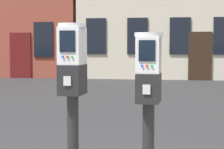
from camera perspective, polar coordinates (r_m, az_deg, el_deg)
parking_meter_near_kerb at (r=3.11m, az=-5.63°, el=-1.66°), size 0.23×0.26×1.55m
parking_meter_twin_adjacent at (r=3.03m, az=5.22°, el=-2.77°), size 0.23×0.26×1.48m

